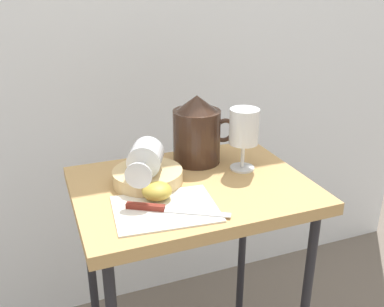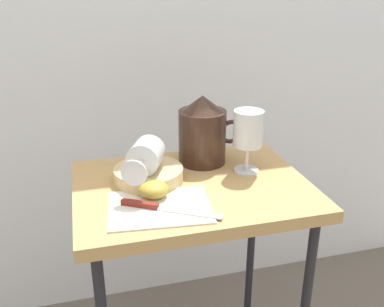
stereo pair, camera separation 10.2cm
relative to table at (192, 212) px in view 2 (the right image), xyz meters
name	(u,v)px [view 2 (the right image)]	position (x,y,z in m)	size (l,w,h in m)	color
curtain_drape	(151,37)	(0.00, 0.53, 0.36)	(2.40, 0.03, 2.01)	white
table	(192,212)	(0.00, 0.00, 0.00)	(0.57, 0.43, 0.72)	tan
linen_napkin	(159,207)	(-0.10, -0.10, 0.08)	(0.22, 0.17, 0.00)	silver
basket_tray	(149,174)	(-0.10, 0.04, 0.10)	(0.17, 0.17, 0.04)	tan
pitcher	(203,136)	(0.06, 0.12, 0.16)	(0.18, 0.13, 0.19)	#382319
wine_glass_upright	(248,132)	(0.15, 0.04, 0.19)	(0.08, 0.08, 0.16)	silver
wine_glass_tipped_near	(146,156)	(-0.11, 0.03, 0.15)	(0.12, 0.16, 0.08)	silver
apple_half_left	(154,189)	(-0.10, -0.05, 0.10)	(0.07, 0.07, 0.04)	#B29938
knife	(156,207)	(-0.11, -0.10, 0.09)	(0.20, 0.13, 0.01)	silver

